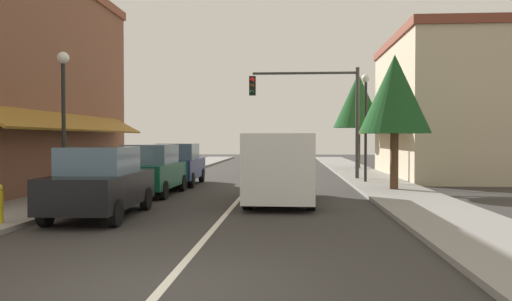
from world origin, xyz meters
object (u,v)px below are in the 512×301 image
object	(u,v)px
parked_car_third_left	(178,164)
tree_right_far	(358,101)
street_lamp_left_near	(63,101)
tree_right_near	(395,95)
traffic_signal_mast_arm	(318,103)
parked_car_nearest_left	(100,183)
van_in_lane	(281,166)
parked_car_second_left	(151,170)
street_lamp_right_mid	(366,110)

from	to	relation	value
parked_car_third_left	tree_right_far	xyz separation A→B (m)	(9.05, 11.18, 3.51)
street_lamp_left_near	tree_right_far	bearing A→B (deg)	58.20
tree_right_near	tree_right_far	xyz separation A→B (m)	(0.43, 13.60, 0.78)
parked_car_third_left	traffic_signal_mast_arm	bearing A→B (deg)	22.12
parked_car_nearest_left	tree_right_near	distance (m)	11.22
parked_car_nearest_left	parked_car_third_left	bearing A→B (deg)	88.69
van_in_lane	traffic_signal_mast_arm	world-z (taller)	traffic_signal_mast_arm
parked_car_third_left	parked_car_second_left	bearing A→B (deg)	-92.43
traffic_signal_mast_arm	van_in_lane	bearing A→B (deg)	-100.44
traffic_signal_mast_arm	street_lamp_left_near	size ratio (longest dim) A/B	1.16
parked_car_second_left	street_lamp_right_mid	distance (m)	9.72
traffic_signal_mast_arm	street_lamp_right_mid	bearing A→B (deg)	-42.62
street_lamp_right_mid	tree_right_near	bearing A→B (deg)	-79.84
parked_car_nearest_left	van_in_lane	xyz separation A→B (m)	(4.45, 3.29, 0.27)
van_in_lane	street_lamp_right_mid	size ratio (longest dim) A/B	1.09
street_lamp_left_near	street_lamp_right_mid	bearing A→B (deg)	36.67
parked_car_nearest_left	street_lamp_left_near	xyz separation A→B (m)	(-2.07, 2.49, 2.23)
parked_car_nearest_left	van_in_lane	bearing A→B (deg)	34.77
street_lamp_left_near	van_in_lane	bearing A→B (deg)	7.01
parked_car_third_left	traffic_signal_mast_arm	size ratio (longest dim) A/B	0.78
tree_right_near	tree_right_far	world-z (taller)	tree_right_far
parked_car_nearest_left	tree_right_far	bearing A→B (deg)	64.44
traffic_signal_mast_arm	street_lamp_right_mid	distance (m)	2.70
van_in_lane	street_lamp_right_mid	distance (m)	7.83
street_lamp_left_near	parked_car_nearest_left	bearing A→B (deg)	-50.25
van_in_lane	tree_right_near	bearing A→B (deg)	40.94
parked_car_second_left	traffic_signal_mast_arm	bearing A→B (deg)	47.88
parked_car_second_left	traffic_signal_mast_arm	size ratio (longest dim) A/B	0.77
tree_right_near	parked_car_second_left	bearing A→B (deg)	-169.77
van_in_lane	traffic_signal_mast_arm	size ratio (longest dim) A/B	0.98
street_lamp_left_near	tree_right_near	distance (m)	11.45
van_in_lane	tree_right_near	world-z (taller)	tree_right_near
traffic_signal_mast_arm	street_lamp_left_near	distance (m)	12.32
parked_car_nearest_left	tree_right_far	world-z (taller)	tree_right_far
parked_car_nearest_left	street_lamp_left_near	bearing A→B (deg)	128.05
street_lamp_left_near	parked_car_third_left	bearing A→B (deg)	73.19
street_lamp_right_mid	tree_right_far	world-z (taller)	tree_right_far
tree_right_near	parked_car_third_left	bearing A→B (deg)	164.35
parked_car_nearest_left	traffic_signal_mast_arm	xyz separation A→B (m)	(6.02, 11.77, 2.78)
parked_car_third_left	street_lamp_right_mid	world-z (taller)	street_lamp_right_mid
tree_right_near	street_lamp_left_near	bearing A→B (deg)	-158.30
parked_car_second_left	tree_right_far	size ratio (longest dim) A/B	0.67
parked_car_third_left	tree_right_near	bearing A→B (deg)	-16.99
tree_right_near	parked_car_nearest_left	bearing A→B (deg)	-141.87
parked_car_nearest_left	parked_car_second_left	size ratio (longest dim) A/B	1.01
street_lamp_left_near	street_lamp_right_mid	size ratio (longest dim) A/B	0.96
parked_car_second_left	traffic_signal_mast_arm	xyz separation A→B (m)	(6.15, 6.62, 2.78)
street_lamp_right_mid	parked_car_third_left	bearing A→B (deg)	-174.07
van_in_lane	tree_right_near	distance (m)	5.89
parked_car_nearest_left	traffic_signal_mast_arm	size ratio (longest dim) A/B	0.78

